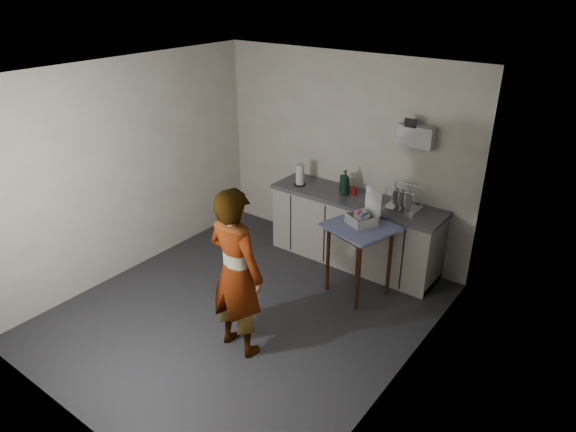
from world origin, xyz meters
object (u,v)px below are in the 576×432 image
Objects in this scene: bakery_box at (363,217)px; dish_rack at (402,203)px; standing_man at (236,273)px; dark_bottle at (342,183)px; soda_can at (354,191)px; paper_towel at (300,175)px; side_table at (360,235)px; soap_bottle at (345,183)px; kitchen_counter at (354,232)px.

dish_rack is at bearing 96.62° from bakery_box.
standing_man reaches higher than dark_bottle.
bakery_box is at bearing -101.86° from standing_man.
soda_can is 0.75m from paper_towel.
side_table is 2.76× the size of soap_bottle.
paper_towel is (-0.64, -0.08, -0.03)m from soap_bottle.
soap_bottle reaches higher than dish_rack.
soap_bottle reaches higher than soda_can.
kitchen_counter is 0.80m from side_table.
soda_can is at bearing 178.97° from dish_rack.
bakery_box is (0.45, 1.62, 0.10)m from standing_man.
soap_bottle is at bearing -83.41° from standing_man.
kitchen_counter is 0.81m from dish_rack.
dark_bottle is (-0.66, 0.67, 0.25)m from side_table.
dark_bottle reaches higher than kitchen_counter.
soap_bottle is 0.13m from dark_bottle.
soda_can is 0.66m from dish_rack.
bakery_box is (0.39, -0.54, 0.54)m from kitchen_counter.
side_table is 0.88m from soap_bottle.
standing_man is 8.09× the size of dark_bottle.
bakery_box is at bearing -52.57° from soda_can.
paper_towel is at bearing -66.64° from standing_man.
soda_can is at bearing -4.55° from dark_bottle.
dark_bottle is at bearing 164.90° from kitchen_counter.
bakery_box reaches higher than kitchen_counter.
standing_man is 5.45× the size of soap_bottle.
standing_man is at bearing -85.03° from dark_bottle.
bakery_box is (-0.20, -0.59, -0.01)m from dish_rack.
bakery_box reaches higher than soda_can.
dish_rack is at bearing 5.03° from paper_towel.
paper_towel is (-1.21, 0.52, 0.28)m from side_table.
kitchen_counter is 0.86m from bakery_box.
standing_man is 15.62× the size of soda_can.
kitchen_counter is 0.65m from dark_bottle.
paper_towel is (-0.55, -0.15, 0.03)m from dark_bottle.
standing_man is at bearing -87.15° from soap_bottle.
soap_bottle is 0.81× the size of bakery_box.
bakery_box is at bearing -21.20° from paper_towel.
bakery_box is at bearing -109.00° from dish_rack.
soap_bottle is at bearing -40.22° from dark_bottle.
side_table is 4.10× the size of dark_bottle.
kitchen_counter is 20.19× the size of soda_can.
kitchen_counter is 1.29× the size of standing_man.
side_table is 0.83m from soda_can.
bakery_box reaches higher than dark_bottle.
side_table is at bearing -45.55° from dark_bottle.
side_table is 2.22× the size of bakery_box.
dish_rack reaches higher than kitchen_counter.
bakery_box is at bearing 115.32° from side_table.
dark_bottle is 0.85m from dish_rack.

